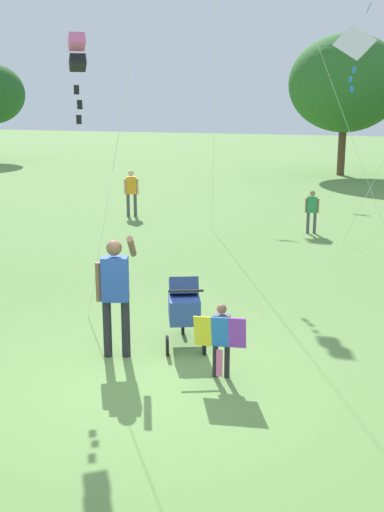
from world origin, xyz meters
The scene contains 8 objects.
ground_plane centered at (0.00, 0.00, 0.00)m, with size 120.00×120.00×0.00m, color #668E47.
child_with_butterfly_kite centered at (0.85, 0.34, 0.60)m, with size 0.67×0.40×0.99m.
person_adult_flyer centered at (-0.74, 0.55, 1.00)m, with size 0.55×0.62×1.74m.
stroller centered at (-0.01, 1.30, 0.61)m, with size 0.79×1.11×1.03m.
kite_adult_black centered at (-1.89, 1.82, 4.14)m, with size 1.60×1.32×4.47m.
kite_green_novelty centered at (1.45, 8.94, 4.64)m, with size 2.46×3.27×5.25m.
person_red_shirt centered at (0.46, 9.88, 0.69)m, with size 0.37×0.20×1.17m.
person_sitting_far centered at (-5.19, 10.59, 0.84)m, with size 0.42×0.30×1.43m.
Camera 1 is at (3.01, -6.83, 3.48)m, focal length 44.02 mm.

